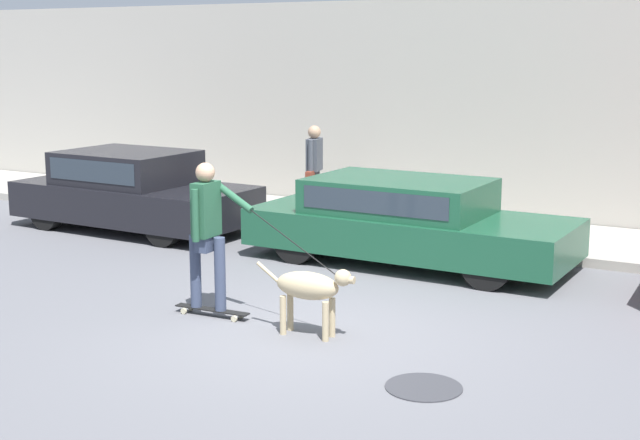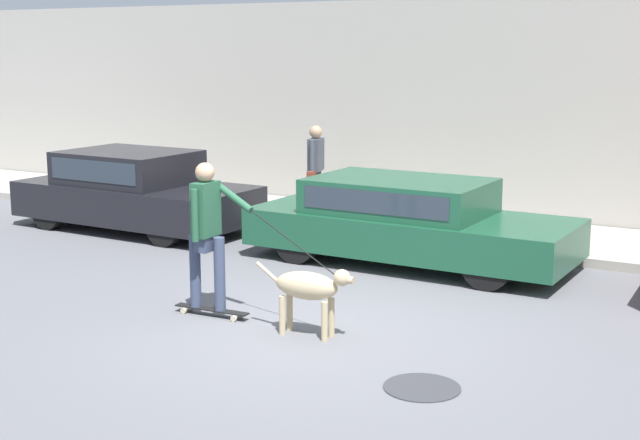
# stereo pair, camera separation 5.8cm
# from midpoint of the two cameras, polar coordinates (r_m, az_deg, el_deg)

# --- Properties ---
(ground_plane) EXTENTS (36.00, 36.00, 0.00)m
(ground_plane) POSITION_cam_midpoint_polar(r_m,az_deg,el_deg) (9.79, -1.14, -7.07)
(ground_plane) COLOR slate
(back_wall) EXTENTS (32.00, 0.30, 3.86)m
(back_wall) POSITION_cam_midpoint_polar(r_m,az_deg,el_deg) (15.72, 11.64, 6.78)
(back_wall) COLOR #ADA89E
(back_wall) RESTS_ON ground_plane
(sidewalk_curb) EXTENTS (30.00, 2.44, 0.14)m
(sidewalk_curb) POSITION_cam_midpoint_polar(r_m,az_deg,el_deg) (14.67, 9.73, -0.81)
(sidewalk_curb) COLOR #A39E93
(sidewalk_curb) RESTS_ON ground_plane
(parked_car_0) EXTENTS (4.16, 1.93, 1.32)m
(parked_car_0) POSITION_cam_midpoint_polar(r_m,az_deg,el_deg) (15.32, -12.01, 1.76)
(parked_car_0) COLOR black
(parked_car_0) RESTS_ON ground_plane
(parked_car_1) EXTENTS (4.62, 1.89, 1.21)m
(parked_car_1) POSITION_cam_midpoint_polar(r_m,az_deg,el_deg) (12.67, 5.46, -0.11)
(parked_car_1) COLOR black
(parked_car_1) RESTS_ON ground_plane
(dog) EXTENTS (1.16, 0.33, 0.78)m
(dog) POSITION_cam_midpoint_polar(r_m,az_deg,el_deg) (9.45, -0.82, -4.39)
(dog) COLOR tan
(dog) RESTS_ON ground_plane
(skateboarder) EXTENTS (2.20, 0.52, 1.77)m
(skateboarder) POSITION_cam_midpoint_polar(r_m,az_deg,el_deg) (10.12, -7.38, -0.55)
(skateboarder) COLOR beige
(skateboarder) RESTS_ON ground_plane
(pedestrian_with_bag) EXTENTS (0.30, 0.70, 1.56)m
(pedestrian_with_bag) POSITION_cam_midpoint_polar(r_m,az_deg,el_deg) (15.54, -0.50, 3.47)
(pedestrian_with_bag) COLOR #28282D
(pedestrian_with_bag) RESTS_ON sidewalk_curb
(manhole_cover) EXTENTS (0.71, 0.71, 0.01)m
(manhole_cover) POSITION_cam_midpoint_polar(r_m,az_deg,el_deg) (8.26, 6.45, -10.59)
(manhole_cover) COLOR #38383D
(manhole_cover) RESTS_ON ground_plane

